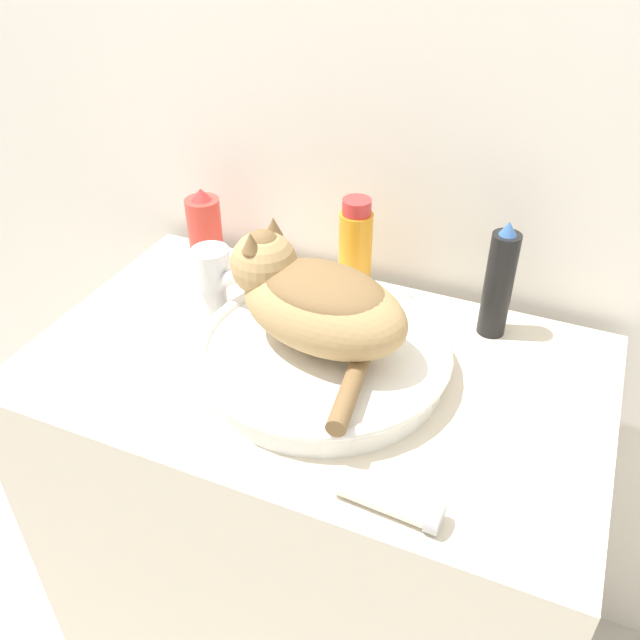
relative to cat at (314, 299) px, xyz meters
The scene contains 9 objects.
wall_back 0.43m from the cat, 90.84° to the left, with size 8.00×0.05×2.40m.
vanity_counter 0.53m from the cat, 125.60° to the left, with size 0.92×0.55×0.81m.
sink_basin 0.10m from the cat, ahead, with size 0.40×0.40×0.06m.
cat is the anchor object (origin of this frame).
faucet 0.22m from the cat, 164.69° to the left, with size 0.13×0.07×0.14m.
spray_bottle_trigger 0.38m from the cat, 147.11° to the left, with size 0.06×0.06×0.16m.
shampoo_bottle_tall 0.21m from the cat, 93.56° to the left, with size 0.06×0.06×0.20m.
hairspray_can_black 0.31m from the cat, 41.04° to the left, with size 0.05×0.05×0.21m.
cream_tube 0.32m from the cat, 47.94° to the right, with size 0.14×0.05×0.04m.
Camera 1 is at (0.34, -0.49, 1.49)m, focal length 38.00 mm.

